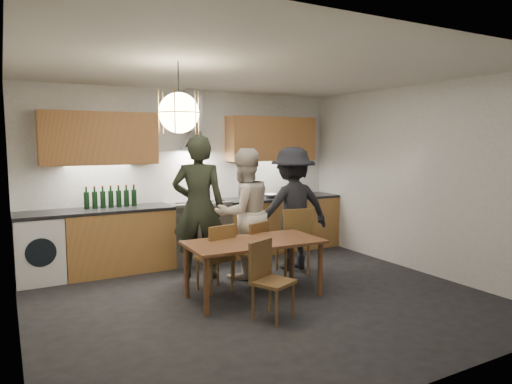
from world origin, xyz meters
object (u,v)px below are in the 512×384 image
person_left (199,207)px  person_right (292,208)px  dining_table (254,247)px  mixing_bowl (272,196)px  wine_bottles (111,197)px  chair_back_left (218,253)px  person_mid (244,213)px  chair_front (267,274)px  stock_pot (284,192)px

person_left → person_right: size_ratio=1.09×
dining_table → mixing_bowl: bearing=55.8°
person_left → dining_table: bearing=130.2°
mixing_bowl → person_left: bearing=-154.4°
person_right → wine_bottles: person_right is taller
person_left → person_right: (1.34, -0.23, -0.08)m
person_left → mixing_bowl: bearing=-129.5°
dining_table → person_left: 1.12m
mixing_bowl → wine_bottles: bearing=176.8°
wine_bottles → person_right: bearing=-26.5°
chair_back_left → person_right: person_right is taller
person_mid → mixing_bowl: bearing=-140.8°
chair_front → mixing_bowl: bearing=35.0°
chair_front → stock_pot: stock_pot is taller
wine_bottles → person_left: bearing=-43.7°
chair_back_left → person_mid: 0.80m
person_mid → wine_bottles: bearing=-43.1°
chair_back_left → wine_bottles: (-0.92, 1.58, 0.58)m
person_mid → wine_bottles: size_ratio=2.41×
chair_back_left → mixing_bowl: mixing_bowl is taller
person_mid → wine_bottles: person_mid is taller
chair_front → wine_bottles: 2.83m
person_right → mixing_bowl: bearing=-97.6°
person_mid → stock_pot: person_mid is taller
stock_pot → dining_table: bearing=-130.8°
person_mid → dining_table: bearing=65.7°
chair_front → mixing_bowl: (1.50, 2.42, 0.47)m
stock_pot → mixing_bowl: bearing=-163.0°
dining_table → chair_front: chair_front is taller
chair_back_left → stock_pot: size_ratio=3.86×
chair_back_left → person_right: 1.49m
person_right → stock_pot: bearing=-110.8°
chair_back_left → person_left: size_ratio=0.44×
dining_table → person_mid: person_mid is taller
dining_table → person_left: size_ratio=0.84×
mixing_bowl → person_right: bearing=-104.1°
dining_table → stock_pot: (1.62, 1.87, 0.39)m
chair_front → person_left: bearing=69.7°
dining_table → chair_back_left: size_ratio=1.94×
person_mid → mixing_bowl: person_mid is taller
chair_front → wine_bottles: wine_bottles is taller
dining_table → mixing_bowl: 2.23m
stock_pot → person_mid: bearing=-140.6°
person_left → wine_bottles: person_left is taller
dining_table → chair_front: (-0.19, -0.64, -0.13)m
dining_table → person_mid: (0.26, 0.76, 0.28)m
chair_front → stock_pot: (1.81, 2.51, 0.52)m
chair_back_left → person_right: size_ratio=0.48×
mixing_bowl → stock_pot: size_ratio=1.25×
person_left → person_right: bearing=-164.9°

